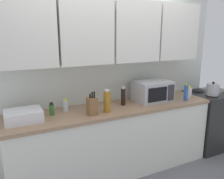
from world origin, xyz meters
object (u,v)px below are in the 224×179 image
(bottle_blue_cleaner, at_px, (186,93))
(microwave, at_px, (152,91))
(stove_range, at_px, (210,119))
(bottle_green_oil, at_px, (52,109))
(bottle_white_jar, at_px, (189,92))
(knife_block, at_px, (92,106))
(bottle_clear_tall, at_px, (66,105))
(dish_rack, at_px, (23,116))
(kettle, at_px, (213,90))
(bottle_amber_vinegar, at_px, (107,101))
(bottle_soy_dark, at_px, (123,96))

(bottle_blue_cleaner, bearing_deg, microwave, 155.13)
(stove_range, distance_m, bottle_green_oil, 2.55)
(stove_range, xyz_separation_m, bottle_white_jar, (-0.55, -0.05, 0.52))
(knife_block, relative_size, bottle_clear_tall, 1.82)
(dish_rack, bearing_deg, bottle_green_oil, 9.66)
(kettle, bearing_deg, dish_rack, 176.53)
(bottle_white_jar, xyz_separation_m, bottle_blue_cleaner, (-0.16, -0.10, 0.04))
(bottle_amber_vinegar, bearing_deg, bottle_clear_tall, 149.69)
(bottle_clear_tall, distance_m, bottle_blue_cleaner, 1.64)
(dish_rack, xyz_separation_m, bottle_amber_vinegar, (0.92, -0.12, 0.07))
(stove_range, bearing_deg, dish_rack, 179.59)
(stove_range, relative_size, bottle_green_oil, 6.08)
(bottle_clear_tall, bearing_deg, knife_block, -47.47)
(knife_block, bearing_deg, bottle_clear_tall, 132.53)
(dish_rack, bearing_deg, knife_block, -9.92)
(kettle, bearing_deg, bottle_soy_dark, 172.34)
(bottle_soy_dark, relative_size, bottle_blue_cleaner, 1.04)
(kettle, xyz_separation_m, bottle_soy_dark, (-1.41, 0.19, 0.02))
(kettle, height_order, bottle_white_jar, kettle)
(knife_block, height_order, bottle_soy_dark, knife_block)
(stove_range, distance_m, dish_rack, 2.85)
(kettle, xyz_separation_m, bottle_blue_cleaner, (-0.54, -0.01, 0.02))
(bottle_clear_tall, relative_size, bottle_green_oil, 1.00)
(bottle_clear_tall, distance_m, bottle_white_jar, 1.78)
(stove_range, distance_m, bottle_clear_tall, 2.38)
(stove_range, xyz_separation_m, dish_rack, (-2.81, 0.02, 0.51))
(bottle_blue_cleaner, bearing_deg, knife_block, 178.04)
(bottle_blue_cleaner, xyz_separation_m, bottle_green_oil, (-1.79, 0.23, -0.04))
(bottle_soy_dark, distance_m, bottle_amber_vinegar, 0.33)
(microwave, relative_size, bottle_green_oil, 3.20)
(knife_block, distance_m, bottle_amber_vinegar, 0.20)
(dish_rack, height_order, bottle_green_oil, bottle_green_oil)
(bottle_clear_tall, height_order, bottle_soy_dark, bottle_soy_dark)
(microwave, distance_m, bottle_white_jar, 0.59)
(bottle_white_jar, bearing_deg, bottle_soy_dark, 174.29)
(knife_block, bearing_deg, dish_rack, 170.08)
(dish_rack, distance_m, bottle_amber_vinegar, 0.93)
(bottle_blue_cleaner, bearing_deg, bottle_soy_dark, 166.82)
(bottle_white_jar, relative_size, bottle_soy_dark, 0.68)
(stove_range, height_order, bottle_clear_tall, bottle_clear_tall)
(microwave, distance_m, bottle_soy_dark, 0.45)
(bottle_soy_dark, bearing_deg, bottle_blue_cleaner, -13.18)
(bottle_soy_dark, bearing_deg, bottle_white_jar, -5.71)
(stove_range, height_order, kettle, kettle)
(bottle_soy_dark, xyz_separation_m, bottle_blue_cleaner, (0.87, -0.20, -0.00))
(stove_range, xyz_separation_m, bottle_green_oil, (-2.50, 0.07, 0.52))
(bottle_soy_dark, height_order, bottle_green_oil, bottle_soy_dark)
(kettle, distance_m, bottle_white_jar, 0.39)
(dish_rack, relative_size, knife_block, 1.40)
(bottle_clear_tall, bearing_deg, stove_range, -3.80)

